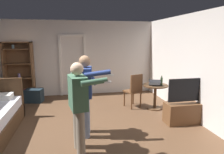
# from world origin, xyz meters

# --- Properties ---
(ground_plane) EXTENTS (6.85, 6.85, 0.00)m
(ground_plane) POSITION_xyz_m (0.00, 0.00, 0.00)
(ground_plane) COLOR brown
(wall_back) EXTENTS (6.08, 0.12, 2.60)m
(wall_back) POSITION_xyz_m (0.00, 3.17, 1.30)
(wall_back) COLOR silver
(wall_back) RESTS_ON ground_plane
(wall_right) EXTENTS (0.12, 6.46, 2.60)m
(wall_right) POSITION_xyz_m (2.98, 0.00, 1.30)
(wall_right) COLOR silver
(wall_right) RESTS_ON ground_plane
(doorway_frame) EXTENTS (0.93, 0.08, 2.13)m
(doorway_frame) POSITION_xyz_m (0.04, 3.09, 1.22)
(doorway_frame) COLOR white
(doorway_frame) RESTS_ON ground_plane
(bookshelf) EXTENTS (0.92, 0.32, 1.89)m
(bookshelf) POSITION_xyz_m (-1.70, 2.95, 1.02)
(bookshelf) COLOR brown
(bookshelf) RESTS_ON ground_plane
(tv_flatscreen) EXTENTS (0.98, 0.40, 1.08)m
(tv_flatscreen) POSITION_xyz_m (2.62, 0.08, 0.32)
(tv_flatscreen) COLOR brown
(tv_flatscreen) RESTS_ON ground_plane
(side_table) EXTENTS (0.71, 0.71, 0.70)m
(side_table) POSITION_xyz_m (2.30, 1.13, 0.48)
(side_table) COLOR #4C331E
(side_table) RESTS_ON ground_plane
(laptop) EXTENTS (0.41, 0.41, 0.16)m
(laptop) POSITION_xyz_m (2.26, 1.09, 0.75)
(laptop) COLOR black
(laptop) RESTS_ON side_table
(bottle_on_table) EXTENTS (0.06, 0.06, 0.27)m
(bottle_on_table) POSITION_xyz_m (2.44, 1.05, 0.82)
(bottle_on_table) COLOR #2F4327
(bottle_on_table) RESTS_ON side_table
(wooden_chair) EXTENTS (0.55, 0.55, 0.99)m
(wooden_chair) POSITION_xyz_m (1.75, 1.35, 0.54)
(wooden_chair) COLOR brown
(wooden_chair) RESTS_ON ground_plane
(person_blue_shirt) EXTENTS (0.71, 0.64, 1.60)m
(person_blue_shirt) POSITION_xyz_m (0.10, -0.68, 0.93)
(person_blue_shirt) COLOR gray
(person_blue_shirt) RESTS_ON ground_plane
(person_striped_shirt) EXTENTS (0.67, 0.66, 1.66)m
(person_striped_shirt) POSITION_xyz_m (0.27, -0.08, 0.97)
(person_striped_shirt) COLOR slate
(person_striped_shirt) RESTS_ON ground_plane
(suitcase_dark) EXTENTS (0.57, 0.45, 0.42)m
(suitcase_dark) POSITION_xyz_m (-1.20, 2.47, 0.21)
(suitcase_dark) COLOR #1E2D38
(suitcase_dark) RESTS_ON ground_plane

